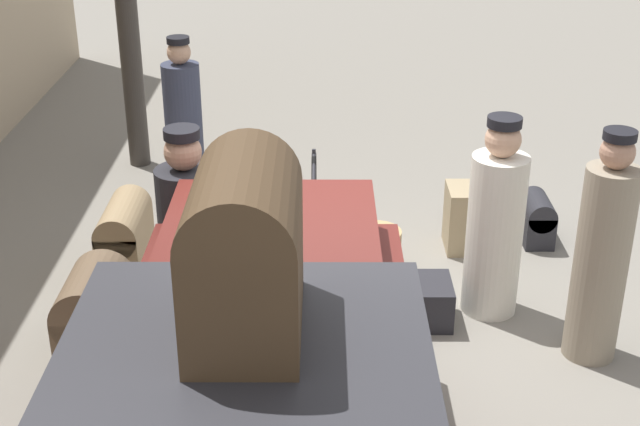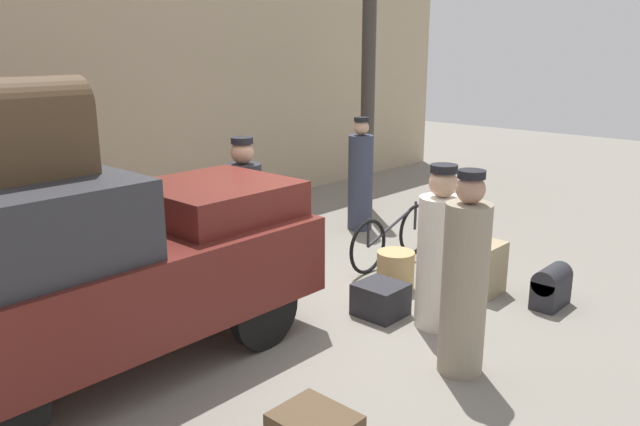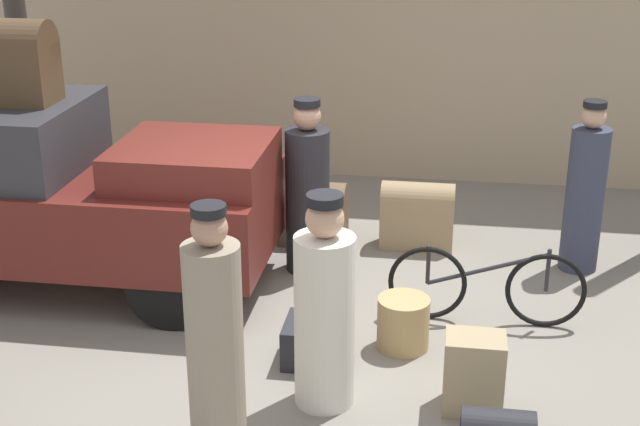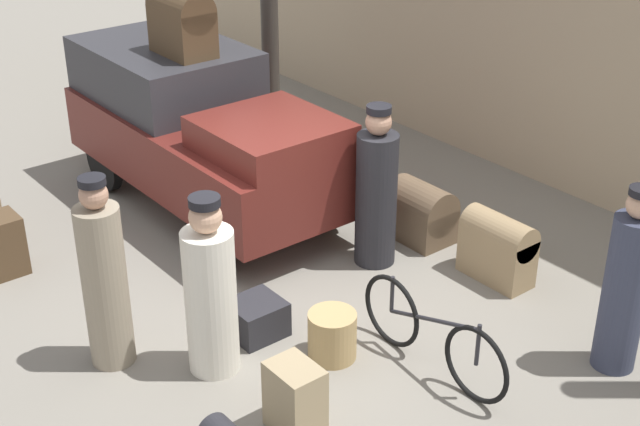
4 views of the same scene
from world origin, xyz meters
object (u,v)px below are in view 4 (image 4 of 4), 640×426
(porter_lifting_near_truck, at_px, (625,288))
(trunk_on_truck_roof, at_px, (182,21))
(porter_carrying_trunk, at_px, (210,294))
(wicker_basket, at_px, (332,335))
(bicycle, at_px, (432,336))
(trunk_wicker_pale, at_px, (256,318))
(trunk_large_brown, at_px, (421,213))
(porter_with_bicycle, at_px, (376,193))
(suitcase_black_upright, at_px, (295,398))
(suitcase_tan_flat, at_px, (498,246))
(conductor_in_dark_uniform, at_px, (104,281))
(truck, at_px, (200,126))

(porter_lifting_near_truck, xyz_separation_m, trunk_on_truck_roof, (-5.11, -1.05, 1.33))
(porter_carrying_trunk, bearing_deg, wicker_basket, 59.42)
(bicycle, relative_size, trunk_on_truck_roof, 2.19)
(trunk_wicker_pale, bearing_deg, porter_lifting_near_truck, 42.94)
(bicycle, distance_m, trunk_on_truck_roof, 4.55)
(porter_carrying_trunk, bearing_deg, trunk_wicker_pale, 107.45)
(bicycle, distance_m, trunk_large_brown, 2.34)
(porter_with_bicycle, relative_size, porter_carrying_trunk, 1.05)
(suitcase_black_upright, relative_size, trunk_wicker_pale, 1.26)
(wicker_basket, height_order, porter_carrying_trunk, porter_carrying_trunk)
(suitcase_tan_flat, bearing_deg, conductor_in_dark_uniform, -107.66)
(porter_lifting_near_truck, relative_size, trunk_wicker_pale, 3.60)
(truck, distance_m, trunk_wicker_pale, 2.91)
(porter_with_bicycle, xyz_separation_m, trunk_on_truck_roof, (-2.51, -0.64, 1.33))
(suitcase_black_upright, bearing_deg, porter_with_bicycle, 125.25)
(trunk_on_truck_roof, bearing_deg, porter_with_bicycle, 14.26)
(truck, relative_size, wicker_basket, 8.74)
(truck, distance_m, wicker_basket, 3.45)
(porter_with_bicycle, distance_m, porter_lifting_near_truck, 2.63)
(truck, xyz_separation_m, trunk_on_truck_roof, (-0.24, -0.00, 1.15))
(wicker_basket, height_order, trunk_wicker_pale, wicker_basket)
(trunk_large_brown, height_order, trunk_wicker_pale, trunk_large_brown)
(porter_with_bicycle, bearing_deg, trunk_wicker_pale, -79.31)
(porter_lifting_near_truck, distance_m, trunk_wicker_pale, 3.17)
(porter_lifting_near_truck, height_order, trunk_large_brown, porter_lifting_near_truck)
(conductor_in_dark_uniform, bearing_deg, wicker_basket, 52.69)
(porter_lifting_near_truck, relative_size, trunk_large_brown, 2.43)
(suitcase_black_upright, bearing_deg, conductor_in_dark_uniform, -158.11)
(trunk_large_brown, distance_m, suitcase_tan_flat, 1.08)
(porter_with_bicycle, bearing_deg, suitcase_black_upright, -54.75)
(trunk_wicker_pale, height_order, trunk_on_truck_roof, trunk_on_truck_roof)
(wicker_basket, bearing_deg, porter_with_bicycle, 125.98)
(trunk_wicker_pale, bearing_deg, suitcase_tan_flat, 73.99)
(conductor_in_dark_uniform, distance_m, trunk_large_brown, 3.64)
(bicycle, relative_size, wicker_basket, 3.84)
(trunk_on_truck_roof, bearing_deg, bicycle, -3.11)
(conductor_in_dark_uniform, relative_size, suitcase_tan_flat, 2.34)
(wicker_basket, xyz_separation_m, trunk_wicker_pale, (-0.69, -0.32, -0.05))
(porter_with_bicycle, bearing_deg, porter_lifting_near_truck, 8.94)
(conductor_in_dark_uniform, bearing_deg, porter_lifting_near_truck, 50.43)
(wicker_basket, relative_size, porter_lifting_near_truck, 0.26)
(wicker_basket, height_order, trunk_on_truck_roof, trunk_on_truck_roof)
(bicycle, height_order, porter_carrying_trunk, porter_carrying_trunk)
(porter_carrying_trunk, distance_m, suitcase_tan_flat, 3.04)
(trunk_large_brown, height_order, suitcase_black_upright, trunk_large_brown)
(trunk_on_truck_roof, bearing_deg, porter_carrying_trunk, -28.45)
(truck, relative_size, porter_carrying_trunk, 2.35)
(conductor_in_dark_uniform, bearing_deg, porter_carrying_trunk, 45.00)
(porter_carrying_trunk, distance_m, trunk_wicker_pale, 0.81)
(porter_lifting_near_truck, bearing_deg, porter_with_bicycle, -171.06)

